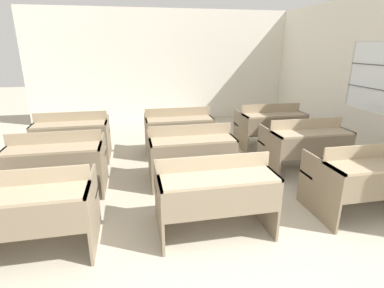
% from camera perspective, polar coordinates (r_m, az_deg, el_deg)
% --- Properties ---
extents(wall_back, '(6.89, 0.06, 2.86)m').
position_cam_1_polar(wall_back, '(8.25, -5.52, 14.49)').
color(wall_back, white).
rests_on(wall_back, ground_plane).
extents(wall_right_with_window, '(0.06, 6.79, 2.86)m').
position_cam_1_polar(wall_right_with_window, '(6.44, 31.06, 10.98)').
color(wall_right_with_window, white).
rests_on(wall_right_with_window, ground_plane).
extents(bench_front_left, '(1.21, 0.81, 0.88)m').
position_cam_1_polar(bench_front_left, '(3.33, -28.86, -10.71)').
color(bench_front_left, '#82725C').
rests_on(bench_front_left, ground_plane).
extents(bench_front_center, '(1.21, 0.81, 0.88)m').
position_cam_1_polar(bench_front_center, '(3.26, 4.23, -8.89)').
color(bench_front_center, '#83735C').
rests_on(bench_front_center, ground_plane).
extents(bench_front_right, '(1.21, 0.81, 0.88)m').
position_cam_1_polar(bench_front_right, '(4.14, 30.33, -5.41)').
color(bench_front_right, '#7A6A53').
rests_on(bench_front_right, ground_plane).
extents(bench_second_left, '(1.21, 0.81, 0.88)m').
position_cam_1_polar(bench_second_left, '(4.47, -24.27, -2.86)').
color(bench_second_left, '#7B6C55').
rests_on(bench_second_left, ground_plane).
extents(bench_second_center, '(1.21, 0.81, 0.88)m').
position_cam_1_polar(bench_second_center, '(4.42, -0.25, -1.38)').
color(bench_second_center, '#7D6E57').
rests_on(bench_second_center, ground_plane).
extents(bench_second_right, '(1.21, 0.81, 0.88)m').
position_cam_1_polar(bench_second_right, '(5.10, 20.71, 0.11)').
color(bench_second_right, '#82725B').
rests_on(bench_second_right, ground_plane).
extents(bench_third_left, '(1.21, 0.81, 0.88)m').
position_cam_1_polar(bench_third_left, '(5.65, -21.79, 1.69)').
color(bench_third_left, '#7C6D56').
rests_on(bench_third_left, ground_plane).
extents(bench_third_center, '(1.21, 0.81, 0.88)m').
position_cam_1_polar(bench_third_center, '(5.60, -2.62, 2.87)').
color(bench_third_center, '#7A6B54').
rests_on(bench_third_center, ground_plane).
extents(bench_third_right, '(1.21, 0.81, 0.88)m').
position_cam_1_polar(bench_third_right, '(6.16, 14.66, 3.71)').
color(bench_third_right, '#7A6B54').
rests_on(bench_third_right, ground_plane).
extents(wastepaper_bin, '(0.28, 0.28, 0.29)m').
position_cam_1_polar(wastepaper_bin, '(7.55, 20.22, 3.19)').
color(wastepaper_bin, '#474C51').
rests_on(wastepaper_bin, ground_plane).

